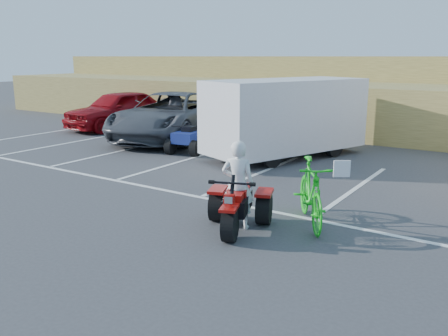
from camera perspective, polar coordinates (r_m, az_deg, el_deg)
The scene contains 11 objects.
ground at distance 9.01m, azimuth -12.03°, elevation -7.17°, with size 100.00×100.00×0.00m, color #3A3A3D.
parking_stripes at distance 11.64m, azimuth 5.42°, elevation -2.21°, with size 28.00×5.16×0.01m.
grass_embankment at distance 22.26m, azimuth 17.60°, elevation 8.36°, with size 40.00×8.50×3.10m.
red_trike_atv at distance 8.76m, azimuth 1.46°, elevation -7.46°, with size 1.19×1.59×1.04m, color #9F0D09, non-canonical shape.
rider at distance 8.65m, azimuth 1.68°, elevation -2.02°, with size 0.60×0.39×1.64m, color white.
green_dirt_bike at distance 8.99m, azimuth 10.40°, elevation -2.95°, with size 0.58×2.07×1.24m, color #14BF19.
grey_pickup at distance 18.39m, azimuth -6.52°, elevation 6.27°, with size 2.92×6.34×1.76m, color #44464C.
red_car at distance 21.48m, azimuth -12.61°, elevation 6.91°, with size 1.96×4.87×1.66m, color #97080D.
cargo_trailer at distance 14.89m, azimuth 7.44°, elevation 6.26°, with size 3.80×5.58×2.42m.
quad_atv_blue at distance 15.71m, azimuth -4.17°, elevation 1.87°, with size 1.11×1.49×0.97m, color navy, non-canonical shape.
quad_atv_green at distance 16.52m, azimuth 5.56°, elevation 2.41°, with size 1.23×1.64×1.07m, color #155D19, non-canonical shape.
Camera 1 is at (6.10, -5.86, 3.11)m, focal length 38.00 mm.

